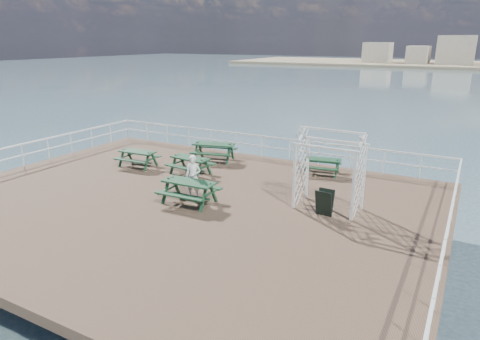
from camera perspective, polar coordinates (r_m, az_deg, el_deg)
name	(u,v)px	position (r m, az deg, el deg)	size (l,w,h in m)	color
ground	(180,203)	(15.91, -8.06, -4.44)	(18.00, 14.00, 0.30)	brown
railing	(215,160)	(17.63, -3.41, 1.34)	(17.77, 13.76, 1.10)	silver
picnic_table_a	(214,148)	(20.67, -3.51, 2.93)	(2.27, 1.99, 0.95)	#13341C
picnic_table_b	(138,155)	(20.20, -13.51, 1.93)	(1.79, 1.48, 0.83)	#13341C
picnic_table_c	(322,163)	(18.91, 10.88, 0.93)	(1.75, 1.50, 0.76)	#13341C
picnic_table_d	(190,162)	(18.63, -6.66, 1.07)	(1.90, 1.60, 0.85)	#13341C
picnic_table_e	(189,187)	(15.31, -6.81, -2.29)	(1.96, 1.60, 0.93)	#13341C
trellis_arbor	(329,174)	(14.82, 11.78, -0.56)	(2.30, 1.31, 2.79)	silver
sandwich_board	(324,203)	(14.46, 11.19, -4.33)	(0.57, 0.44, 0.91)	black
person	(193,177)	(15.74, -6.26, -0.91)	(0.59, 0.39, 1.61)	white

